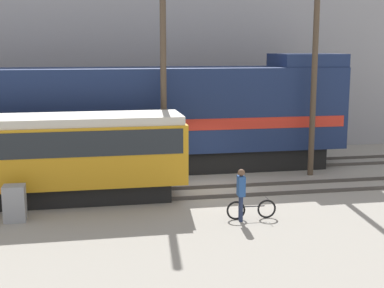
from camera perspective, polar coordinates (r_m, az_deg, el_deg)
ground_plane at (r=21.56m, az=1.72°, el=-4.84°), size 120.00×120.00×0.00m
track_near at (r=20.95m, az=2.08°, el=-5.09°), size 60.00×1.50×0.14m
track_far at (r=25.06m, az=-0.10°, el=-2.51°), size 60.00×1.51×0.14m
building_backdrop at (r=31.75m, az=-2.59°, el=9.01°), size 35.54×6.00×9.84m
freight_locomotive at (r=24.24m, az=-8.69°, el=2.71°), size 21.74×3.04×5.32m
streetcar at (r=20.12m, az=-14.93°, el=-0.95°), size 9.82×2.54×3.19m
bicycle at (r=17.94m, az=6.36°, el=-6.96°), size 1.69×0.44×0.70m
person at (r=17.50m, az=5.25°, el=-4.86°), size 0.23×0.37×1.75m
utility_pole_left at (r=22.08m, az=-3.07°, el=7.59°), size 0.26×0.26×9.18m
utility_pole_center at (r=23.87m, az=12.90°, el=6.99°), size 0.25×0.25×8.71m
signal_box at (r=18.49m, az=-18.40°, el=-6.02°), size 0.70×0.60×1.20m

